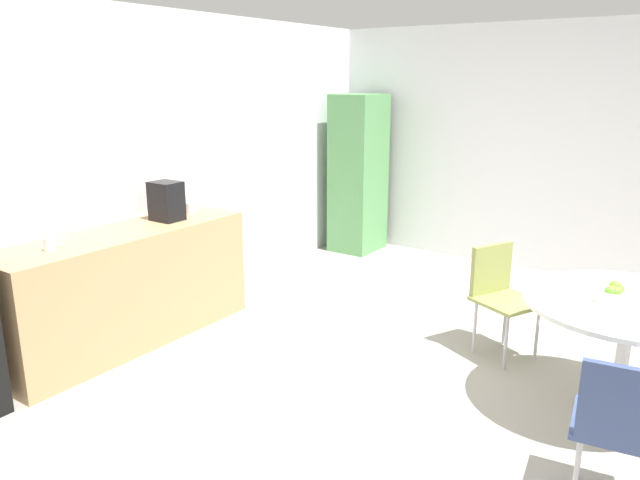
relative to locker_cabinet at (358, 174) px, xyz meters
name	(u,v)px	position (x,y,z in m)	size (l,w,h in m)	color
ground_plane	(486,395)	(-2.55, -2.55, -0.93)	(6.00, 6.00, 0.00)	#9E998E
wall_back	(165,164)	(-2.55, 0.45, 0.37)	(6.00, 0.10, 2.60)	silver
wall_side_right	(600,153)	(0.45, -2.55, 0.37)	(0.10, 6.00, 2.60)	silver
counter_block	(127,287)	(-3.33, 0.10, -0.48)	(2.07, 0.60, 0.90)	tan
locker_cabinet	(358,174)	(0.00, 0.00, 0.00)	(0.60, 0.50, 1.85)	#599959
round_table	(628,320)	(-2.32, -3.29, -0.30)	(1.22, 1.22, 0.75)	silver
chair_olive	(499,287)	(-1.86, -2.36, -0.40)	(0.56, 0.56, 0.83)	silver
chair_navy	(621,421)	(-3.34, -3.43, -0.40)	(0.47, 0.47, 0.83)	silver
fruit_bowl	(615,294)	(-2.38, -3.21, -0.13)	(0.22, 0.22, 0.13)	silver
mug_white	(50,244)	(-3.94, 0.06, 0.02)	(0.13, 0.08, 0.09)	white
mug_green	(191,208)	(-2.58, 0.14, 0.02)	(0.13, 0.08, 0.09)	white
coffee_maker	(166,201)	(-2.87, 0.10, 0.13)	(0.20, 0.24, 0.32)	black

